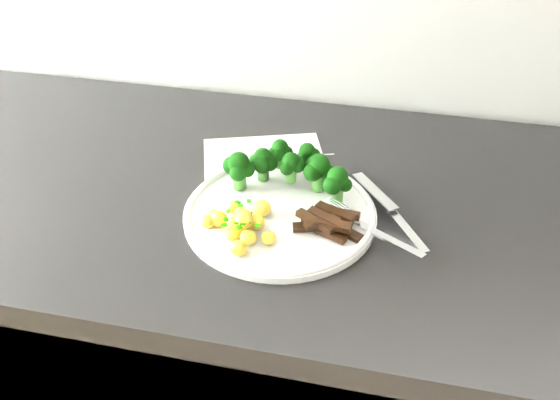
{
  "coord_description": "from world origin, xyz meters",
  "views": [
    {
      "loc": [
        0.02,
        0.95,
        1.44
      ],
      "look_at": [
        -0.13,
        1.62,
        0.94
      ],
      "focal_mm": 38.68,
      "sensor_mm": 36.0,
      "label": 1
    }
  ],
  "objects_px": {
    "plate": "(280,212)",
    "broccoli": "(288,166)",
    "fork": "(375,230)",
    "knife": "(398,220)",
    "counter": "(313,389)",
    "potatoes": "(239,223)",
    "recipe_paper": "(268,181)",
    "beef_strips": "(329,223)"
  },
  "relations": [
    {
      "from": "counter",
      "to": "broccoli",
      "type": "relative_size",
      "value": 12.49
    },
    {
      "from": "counter",
      "to": "potatoes",
      "type": "bearing_deg",
      "value": -133.34
    },
    {
      "from": "recipe_paper",
      "to": "broccoli",
      "type": "distance_m",
      "value": 0.06
    },
    {
      "from": "counter",
      "to": "knife",
      "type": "xyz_separation_m",
      "value": [
        0.11,
        -0.03,
        0.46
      ]
    },
    {
      "from": "plate",
      "to": "knife",
      "type": "xyz_separation_m",
      "value": [
        0.17,
        0.02,
        0.0
      ]
    },
    {
      "from": "counter",
      "to": "fork",
      "type": "relative_size",
      "value": 16.5
    },
    {
      "from": "broccoli",
      "to": "knife",
      "type": "bearing_deg",
      "value": -15.28
    },
    {
      "from": "knife",
      "to": "potatoes",
      "type": "bearing_deg",
      "value": -161.17
    },
    {
      "from": "recipe_paper",
      "to": "beef_strips",
      "type": "distance_m",
      "value": 0.15
    },
    {
      "from": "recipe_paper",
      "to": "potatoes",
      "type": "distance_m",
      "value": 0.14
    },
    {
      "from": "potatoes",
      "to": "recipe_paper",
      "type": "bearing_deg",
      "value": 86.42
    },
    {
      "from": "knife",
      "to": "recipe_paper",
      "type": "bearing_deg",
      "value": 162.62
    },
    {
      "from": "broccoli",
      "to": "potatoes",
      "type": "bearing_deg",
      "value": -110.48
    },
    {
      "from": "recipe_paper",
      "to": "plate",
      "type": "height_order",
      "value": "plate"
    },
    {
      "from": "recipe_paper",
      "to": "plate",
      "type": "distance_m",
      "value": 0.09
    },
    {
      "from": "counter",
      "to": "broccoli",
      "type": "bearing_deg",
      "value": 168.47
    },
    {
      "from": "recipe_paper",
      "to": "potatoes",
      "type": "relative_size",
      "value": 2.9
    },
    {
      "from": "plate",
      "to": "potatoes",
      "type": "bearing_deg",
      "value": -129.82
    },
    {
      "from": "recipe_paper",
      "to": "broccoli",
      "type": "relative_size",
      "value": 1.68
    },
    {
      "from": "beef_strips",
      "to": "knife",
      "type": "relative_size",
      "value": 0.59
    },
    {
      "from": "recipe_paper",
      "to": "knife",
      "type": "distance_m",
      "value": 0.21
    },
    {
      "from": "recipe_paper",
      "to": "potatoes",
      "type": "bearing_deg",
      "value": -93.58
    },
    {
      "from": "beef_strips",
      "to": "fork",
      "type": "height_order",
      "value": "beef_strips"
    },
    {
      "from": "beef_strips",
      "to": "recipe_paper",
      "type": "bearing_deg",
      "value": 135.99
    },
    {
      "from": "beef_strips",
      "to": "knife",
      "type": "bearing_deg",
      "value": 25.15
    },
    {
      "from": "broccoli",
      "to": "plate",
      "type": "bearing_deg",
      "value": -88.8
    },
    {
      "from": "recipe_paper",
      "to": "plate",
      "type": "bearing_deg",
      "value": -65.6
    },
    {
      "from": "broccoli",
      "to": "fork",
      "type": "relative_size",
      "value": 1.32
    },
    {
      "from": "plate",
      "to": "beef_strips",
      "type": "distance_m",
      "value": 0.08
    },
    {
      "from": "fork",
      "to": "knife",
      "type": "distance_m",
      "value": 0.05
    },
    {
      "from": "potatoes",
      "to": "fork",
      "type": "distance_m",
      "value": 0.18
    },
    {
      "from": "plate",
      "to": "broccoli",
      "type": "distance_m",
      "value": 0.07
    },
    {
      "from": "fork",
      "to": "knife",
      "type": "xyz_separation_m",
      "value": [
        0.03,
        0.04,
        -0.01
      ]
    },
    {
      "from": "broccoli",
      "to": "potatoes",
      "type": "height_order",
      "value": "broccoli"
    },
    {
      "from": "plate",
      "to": "fork",
      "type": "height_order",
      "value": "fork"
    },
    {
      "from": "plate",
      "to": "knife",
      "type": "bearing_deg",
      "value": 6.09
    },
    {
      "from": "potatoes",
      "to": "fork",
      "type": "bearing_deg",
      "value": 9.65
    },
    {
      "from": "fork",
      "to": "broccoli",
      "type": "bearing_deg",
      "value": 147.95
    },
    {
      "from": "plate",
      "to": "fork",
      "type": "bearing_deg",
      "value": -9.65
    },
    {
      "from": "recipe_paper",
      "to": "fork",
      "type": "height_order",
      "value": "fork"
    },
    {
      "from": "broccoli",
      "to": "knife",
      "type": "relative_size",
      "value": 1.16
    },
    {
      "from": "plate",
      "to": "broccoli",
      "type": "relative_size",
      "value": 1.43
    }
  ]
}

